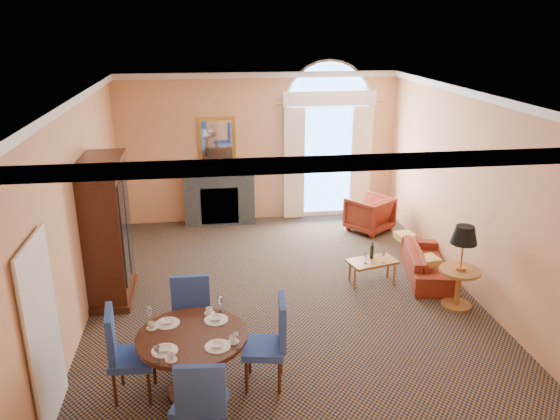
{
  "coord_description": "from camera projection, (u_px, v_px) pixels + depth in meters",
  "views": [
    {
      "loc": [
        -1.16,
        -7.75,
        4.19
      ],
      "look_at": [
        0.0,
        0.5,
        1.3
      ],
      "focal_mm": 35.0,
      "sensor_mm": 36.0,
      "label": 1
    }
  ],
  "objects": [
    {
      "name": "side_table",
      "position": [
        462.0,
        256.0,
        8.21
      ],
      "size": [
        0.62,
        0.62,
        1.3
      ],
      "color": "#9F642F",
      "rests_on": "ground"
    },
    {
      "name": "sofa",
      "position": [
        427.0,
        263.0,
        9.4
      ],
      "size": [
        1.02,
        1.82,
        0.5
      ],
      "primitive_type": "imported",
      "rotation": [
        0.0,
        0.0,
        1.36
      ],
      "color": "maroon",
      "rests_on": "ground"
    },
    {
      "name": "dining_chair_west",
      "position": [
        123.0,
        348.0,
        6.26
      ],
      "size": [
        0.56,
        0.54,
        1.12
      ],
      "rotation": [
        0.0,
        0.0,
        -1.64
      ],
      "color": "navy",
      "rests_on": "ground"
    },
    {
      "name": "armoire",
      "position": [
        107.0,
        233.0,
        8.39
      ],
      "size": [
        0.66,
        1.17,
        2.3
      ],
      "color": "#32160B",
      "rests_on": "ground"
    },
    {
      "name": "coffee_table",
      "position": [
        373.0,
        262.0,
        9.12
      ],
      "size": [
        0.88,
        0.63,
        0.71
      ],
      "rotation": [
        0.0,
        0.0,
        0.25
      ],
      "color": "#9F642F",
      "rests_on": "ground"
    },
    {
      "name": "room_envelope",
      "position": [
        277.0,
        134.0,
        8.58
      ],
      "size": [
        6.04,
        7.52,
        3.45
      ],
      "color": "#ECA570",
      "rests_on": "ground"
    },
    {
      "name": "dining_table",
      "position": [
        193.0,
        351.0,
        6.29
      ],
      "size": [
        1.28,
        1.28,
        1.0
      ],
      "color": "#32160B",
      "rests_on": "ground"
    },
    {
      "name": "dining_chair_south",
      "position": [
        200.0,
        400.0,
        5.41
      ],
      "size": [
        0.63,
        0.63,
        1.12
      ],
      "rotation": [
        0.0,
        0.0,
        -0.35
      ],
      "color": "navy",
      "rests_on": "ground"
    },
    {
      "name": "ground",
      "position": [
        284.0,
        296.0,
        8.78
      ],
      "size": [
        7.5,
        7.5,
        0.0
      ],
      "primitive_type": "plane",
      "color": "black",
      "rests_on": "ground"
    },
    {
      "name": "armchair",
      "position": [
        369.0,
        214.0,
        11.41
      ],
      "size": [
        1.12,
        1.13,
        0.74
      ],
      "primitive_type": "imported",
      "rotation": [
        0.0,
        0.0,
        3.77
      ],
      "color": "maroon",
      "rests_on": "ground"
    },
    {
      "name": "dining_chair_north",
      "position": [
        192.0,
        314.0,
        7.01
      ],
      "size": [
        0.55,
        0.55,
        1.12
      ],
      "rotation": [
        0.0,
        0.0,
        3.26
      ],
      "color": "navy",
      "rests_on": "ground"
    },
    {
      "name": "dining_chair_east",
      "position": [
        273.0,
        337.0,
        6.49
      ],
      "size": [
        0.58,
        0.58,
        1.12
      ],
      "rotation": [
        0.0,
        0.0,
        1.39
      ],
      "color": "navy",
      "rests_on": "ground"
    }
  ]
}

